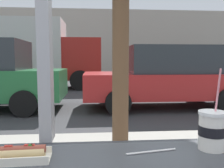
{
  "coord_description": "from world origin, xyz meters",
  "views": [
    {
      "loc": [
        0.19,
        -0.89,
        1.34
      ],
      "look_at": [
        0.42,
        1.97,
        1.05
      ],
      "focal_mm": 37.84,
      "sensor_mm": 36.0,
      "label": 1
    }
  ],
  "objects_px": {
    "box_truck": "(19,52)",
    "hotdog_tray_near": "(13,154)",
    "soda_cup_right": "(212,130)",
    "parked_car_red": "(165,77)"
  },
  "relations": [
    {
      "from": "soda_cup_right",
      "to": "hotdog_tray_near",
      "type": "bearing_deg",
      "value": -175.99
    },
    {
      "from": "box_truck",
      "to": "hotdog_tray_near",
      "type": "bearing_deg",
      "value": -73.24
    },
    {
      "from": "soda_cup_right",
      "to": "hotdog_tray_near",
      "type": "xyz_separation_m",
      "value": [
        -0.7,
        -0.05,
        -0.05
      ]
    },
    {
      "from": "soda_cup_right",
      "to": "parked_car_red",
      "type": "bearing_deg",
      "value": 74.34
    },
    {
      "from": "soda_cup_right",
      "to": "parked_car_red",
      "type": "relative_size",
      "value": 0.07
    },
    {
      "from": "parked_car_red",
      "to": "soda_cup_right",
      "type": "bearing_deg",
      "value": -105.66
    },
    {
      "from": "box_truck",
      "to": "soda_cup_right",
      "type": "bearing_deg",
      "value": -69.83
    },
    {
      "from": "hotdog_tray_near",
      "to": "box_truck",
      "type": "xyz_separation_m",
      "value": [
        -3.25,
        10.81,
        0.69
      ]
    },
    {
      "from": "hotdog_tray_near",
      "to": "parked_car_red",
      "type": "relative_size",
      "value": 0.05
    },
    {
      "from": "parked_car_red",
      "to": "box_truck",
      "type": "xyz_separation_m",
      "value": [
        -5.56,
        5.02,
        0.86
      ]
    }
  ]
}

